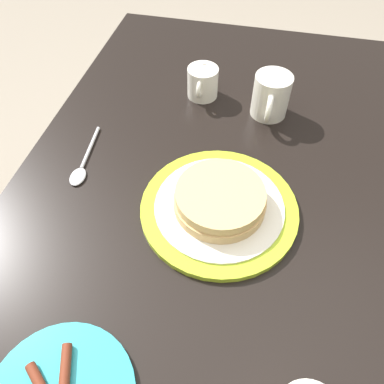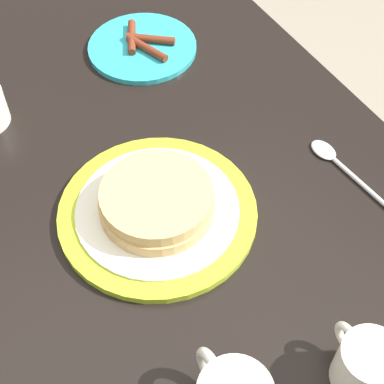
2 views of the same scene
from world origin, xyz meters
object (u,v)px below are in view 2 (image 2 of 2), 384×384
(creamer_pitcher, at_px, (367,366))
(spoon, at_px, (336,161))
(side_plate_bacon, at_px, (142,47))
(pancake_plate, at_px, (155,208))

(creamer_pitcher, distance_m, spoon, 0.34)
(side_plate_bacon, relative_size, creamer_pitcher, 1.89)
(creamer_pitcher, bearing_deg, pancake_plate, 17.15)
(pancake_plate, distance_m, side_plate_bacon, 0.38)
(pancake_plate, relative_size, side_plate_bacon, 1.44)
(pancake_plate, xyz_separation_m, side_plate_bacon, (0.35, -0.15, -0.01))
(side_plate_bacon, xyz_separation_m, creamer_pitcher, (-0.67, 0.05, 0.03))
(creamer_pitcher, relative_size, spoon, 0.63)
(pancake_plate, bearing_deg, side_plate_bacon, -23.61)
(spoon, bearing_deg, pancake_plate, 81.11)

